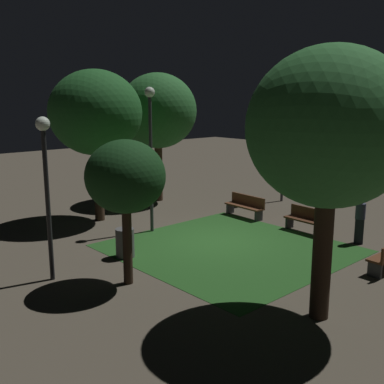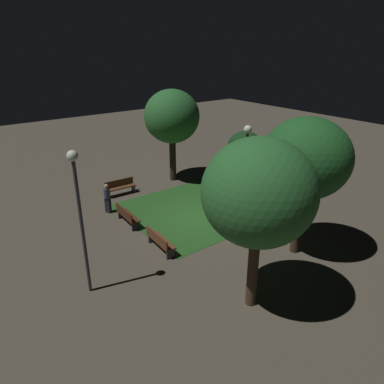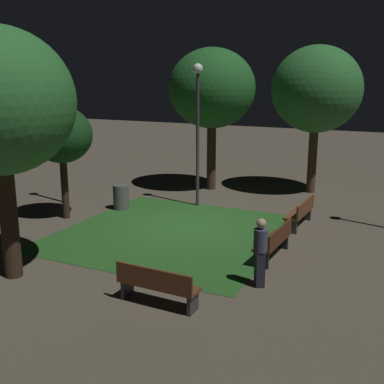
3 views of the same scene
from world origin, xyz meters
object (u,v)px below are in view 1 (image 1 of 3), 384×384
Objects in this scene: bench_front_right at (245,205)px; lamp_post_plaza_west at (150,137)px; tree_near_wall at (330,129)px; lamp_post_near_wall at (284,125)px; lamp_post_path_center at (46,170)px; bench_front_left at (309,220)px; trash_bin at (125,243)px; tree_right_canopy at (125,178)px; pedestrian at (360,219)px; tree_left_canopy at (96,113)px; tree_lawn_side at (158,111)px.

lamp_post_plaza_west is at bearing 77.28° from bench_front_right.
tree_near_wall is 11.65m from lamp_post_near_wall.
bench_front_left is at bearing -103.64° from lamp_post_path_center.
trash_bin is at bearing 70.28° from bench_front_left.
tree_near_wall is 1.55× the size of tree_right_canopy.
bench_front_right is at bearing 1.94° from pedestrian.
lamp_post_near_wall is 5.94× the size of trash_bin.
lamp_post_plaza_west is at bearing -167.63° from tree_left_canopy.
lamp_post_path_center is at bearing 95.76° from bench_front_right.
tree_left_canopy is 1.10× the size of lamp_post_near_wall.
tree_lawn_side is at bearing -54.86° from lamp_post_path_center.
tree_left_canopy is at bearing -3.97° from tree_near_wall.
tree_right_canopy is at bearing -139.36° from lamp_post_path_center.
tree_lawn_side reaches higher than lamp_post_near_wall.
bench_front_right is at bearing -102.72° from lamp_post_plaza_west.
lamp_post_plaza_west is at bearing 139.00° from tree_lawn_side.
lamp_post_near_wall is (7.61, -8.81, -0.59)m from tree_near_wall.
tree_near_wall is 3.59× the size of pedestrian.
tree_lawn_side is 1.37× the size of lamp_post_path_center.
tree_near_wall is at bearing 130.83° from lamp_post_near_wall.
tree_left_canopy is 10.38m from tree_near_wall.
tree_near_wall reaches higher than lamp_post_near_wall.
tree_lawn_side reaches higher than bench_front_right.
lamp_post_path_center is (-1.68, 12.19, -0.59)m from lamp_post_near_wall.
pedestrian is (-5.61, 3.31, -2.67)m from lamp_post_near_wall.
lamp_post_near_wall is (-2.74, -8.09, -0.64)m from tree_left_canopy.
tree_left_canopy reaches higher than bench_front_right.
lamp_post_plaza_west is at bearing 89.13° from lamp_post_near_wall.
lamp_post_near_wall is 7.51m from lamp_post_plaza_west.
tree_near_wall is (-6.81, 5.33, 3.62)m from bench_front_right.
lamp_post_near_wall is at bearing -73.33° from tree_right_canopy.
lamp_post_path_center is at bearing 93.43° from trash_bin.
bench_front_right is 0.31× the size of tree_left_canopy.
tree_lawn_side reaches higher than tree_left_canopy.
pedestrian is (-1.82, -0.16, 0.37)m from bench_front_left.
tree_lawn_side is 5.78m from lamp_post_near_wall.
lamp_post_near_wall is at bearing -82.17° from lamp_post_path_center.
trash_bin reaches higher than bench_front_left.
lamp_post_plaza_west is at bearing -44.74° from tree_right_canopy.
lamp_post_plaza_west reaches higher than tree_right_canopy.
bench_front_left is 0.43× the size of lamp_post_path_center.
tree_left_canopy reaches higher than bench_front_left.
pedestrian is at bearing -174.87° from bench_front_left.
lamp_post_plaza_west is (3.36, -3.33, 0.62)m from tree_right_canopy.
bench_front_right is 4.83m from pedestrian.
lamp_post_near_wall is 7.04m from pedestrian.
tree_left_canopy is at bearing 29.78° from pedestrian.
tree_near_wall reaches higher than trash_bin.
bench_front_left is 1.00× the size of bench_front_right.
tree_left_canopy is at bearing 52.50° from bench_front_right.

